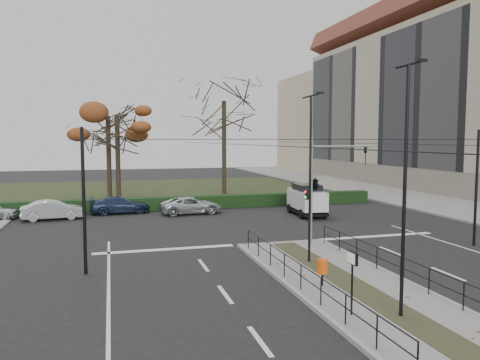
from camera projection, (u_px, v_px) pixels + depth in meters
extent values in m
plane|color=black|center=(321.00, 269.00, 19.81)|extent=(140.00, 140.00, 0.00)
cube|color=slate|center=(351.00, 286.00, 17.41)|extent=(4.40, 15.00, 0.14)
cube|color=slate|center=(392.00, 195.00, 45.73)|extent=(8.00, 90.00, 0.14)
cube|color=black|center=(136.00, 191.00, 48.91)|extent=(38.00, 26.00, 0.10)
cube|color=black|center=(145.00, 204.00, 36.01)|extent=(38.00, 1.00, 1.00)
cube|color=tan|center=(466.00, 106.00, 49.54)|extent=(12.00, 52.00, 18.00)
cube|color=black|center=(417.00, 96.00, 47.84)|extent=(0.10, 50.96, 14.76)
cube|color=maroon|center=(446.00, 5.00, 47.84)|extent=(7.09, 52.00, 4.88)
cylinder|color=black|center=(248.00, 239.00, 23.05)|extent=(0.04, 0.04, 0.90)
cylinder|color=black|center=(324.00, 235.00, 24.15)|extent=(0.04, 0.04, 0.90)
cylinder|color=black|center=(301.00, 265.00, 16.68)|extent=(0.04, 13.20, 0.04)
cylinder|color=black|center=(401.00, 257.00, 17.77)|extent=(0.04, 13.20, 0.04)
cylinder|color=black|center=(84.00, 201.00, 18.90)|extent=(0.14, 0.14, 6.00)
cylinder|color=black|center=(476.00, 188.00, 24.03)|extent=(0.14, 0.14, 6.00)
cylinder|color=black|center=(313.00, 139.00, 20.29)|extent=(20.00, 0.02, 0.02)
cylinder|color=black|center=(296.00, 139.00, 22.21)|extent=(20.00, 0.02, 0.02)
cylinder|color=black|center=(258.00, 145.00, 16.49)|extent=(0.02, 34.00, 0.02)
cylinder|color=black|center=(427.00, 145.00, 18.36)|extent=(0.02, 34.00, 0.02)
cylinder|color=gray|center=(311.00, 191.00, 24.28)|extent=(0.17, 0.17, 5.41)
cylinder|color=gray|center=(341.00, 146.00, 24.52)|extent=(3.33, 0.10, 0.10)
imported|color=black|center=(365.00, 156.00, 24.96)|extent=(0.22, 0.23, 0.94)
imported|color=black|center=(315.00, 182.00, 24.30)|extent=(1.23, 2.07, 0.83)
cube|color=black|center=(308.00, 195.00, 24.25)|extent=(0.23, 0.17, 0.52)
sphere|color=#FF0C0C|center=(306.00, 192.00, 24.21)|extent=(0.11, 0.11, 0.11)
sphere|color=#0CE533|center=(306.00, 197.00, 24.23)|extent=(0.11, 0.11, 0.11)
cylinder|color=black|center=(322.00, 279.00, 17.19)|extent=(0.08, 0.08, 0.48)
cylinder|color=#E34F0D|center=(322.00, 266.00, 17.15)|extent=(0.38, 0.38, 0.52)
cylinder|color=black|center=(352.00, 285.00, 14.27)|extent=(0.07, 0.07, 1.87)
cube|color=black|center=(353.00, 258.00, 14.20)|extent=(0.09, 0.51, 0.39)
cube|color=silver|center=(351.00, 258.00, 14.18)|extent=(0.02, 0.45, 0.33)
cylinder|color=black|center=(405.00, 193.00, 13.90)|extent=(0.11, 0.11, 7.53)
cube|color=black|center=(421.00, 60.00, 13.67)|extent=(0.33, 0.13, 0.09)
cylinder|color=black|center=(310.00, 180.00, 20.23)|extent=(0.11, 0.11, 7.22)
cube|color=black|center=(320.00, 93.00, 20.01)|extent=(0.32, 0.13, 0.09)
imported|color=#B0B3B8|center=(53.00, 210.00, 31.99)|extent=(4.21, 1.87, 1.34)
imported|color=#1D2944|center=(120.00, 205.00, 34.72)|extent=(4.42, 2.01, 1.25)
imported|color=#B0B3B8|center=(191.00, 205.00, 34.58)|extent=(4.63, 2.43, 1.24)
cube|color=silver|center=(307.00, 199.00, 33.80)|extent=(2.01, 4.20, 1.33)
cube|color=black|center=(307.00, 188.00, 33.73)|extent=(1.74, 2.36, 0.62)
cube|color=black|center=(307.00, 211.00, 33.87)|extent=(2.05, 4.29, 0.18)
cylinder|color=black|center=(325.00, 213.00, 32.72)|extent=(0.27, 0.67, 0.66)
cylinder|color=black|center=(301.00, 214.00, 32.38)|extent=(0.27, 0.67, 0.66)
cylinder|color=black|center=(311.00, 208.00, 35.36)|extent=(0.27, 0.67, 0.66)
cylinder|color=black|center=(290.00, 208.00, 35.02)|extent=(0.27, 0.67, 0.66)
cylinder|color=black|center=(109.00, 156.00, 44.15)|extent=(0.44, 0.44, 7.55)
ellipsoid|color=#5F2E15|center=(108.00, 116.00, 43.82)|extent=(8.12, 8.12, 4.74)
cylinder|color=black|center=(224.00, 148.00, 46.21)|extent=(0.44, 0.44, 9.13)
cylinder|color=black|center=(118.00, 156.00, 43.46)|extent=(0.44, 0.44, 7.67)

